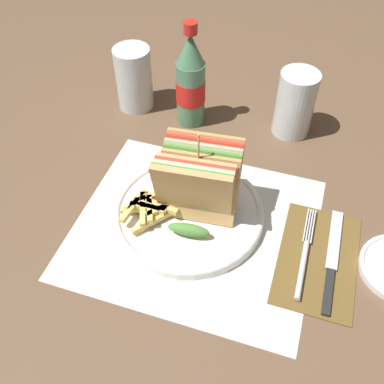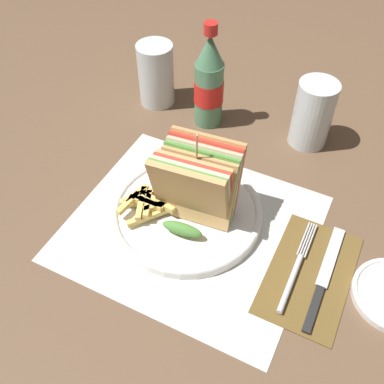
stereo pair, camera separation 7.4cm
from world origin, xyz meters
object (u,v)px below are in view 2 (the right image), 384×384
object	(u,v)px
club_sandwich	(196,185)
coke_bottle_near	(209,83)
plate_main	(187,212)
glass_far	(156,78)
knife	(324,277)
glass_near	(312,117)
fork	(294,273)

from	to	relation	value
club_sandwich	coke_bottle_near	xyz separation A→B (m)	(-0.09, 0.24, 0.01)
plate_main	glass_far	xyz separation A→B (m)	(-0.20, 0.26, 0.05)
plate_main	knife	size ratio (longest dim) A/B	1.28
club_sandwich	coke_bottle_near	world-z (taller)	coke_bottle_near
knife	glass_far	size ratio (longest dim) A/B	1.50
knife	glass_near	size ratio (longest dim) A/B	1.50
knife	glass_near	world-z (taller)	glass_near
fork	glass_far	world-z (taller)	glass_far
knife	coke_bottle_near	distance (m)	0.42
club_sandwich	glass_near	world-z (taller)	club_sandwich
coke_bottle_near	glass_near	size ratio (longest dim) A/B	1.62
plate_main	club_sandwich	distance (m)	0.07
knife	glass_near	bearing A→B (deg)	110.64
plate_main	fork	xyz separation A→B (m)	(0.20, -0.03, -0.00)
coke_bottle_near	glass_far	bearing A→B (deg)	173.82
knife	glass_near	xyz separation A→B (m)	(-0.12, 0.30, 0.05)
plate_main	coke_bottle_near	world-z (taller)	coke_bottle_near
knife	fork	bearing A→B (deg)	-161.33
coke_bottle_near	fork	bearing A→B (deg)	-45.66
fork	club_sandwich	bearing A→B (deg)	167.10
fork	glass_near	distance (m)	0.32
club_sandwich	glass_near	distance (m)	0.29
plate_main	knife	distance (m)	0.24
knife	plate_main	bearing A→B (deg)	174.78
coke_bottle_near	glass_far	xyz separation A→B (m)	(-0.13, 0.01, -0.03)
fork	coke_bottle_near	size ratio (longest dim) A/B	0.82
fork	coke_bottle_near	distance (m)	0.40
club_sandwich	coke_bottle_near	distance (m)	0.26
fork	glass_near	bearing A→B (deg)	102.66
plate_main	knife	world-z (taller)	plate_main
plate_main	coke_bottle_near	size ratio (longest dim) A/B	1.18
knife	coke_bottle_near	size ratio (longest dim) A/B	0.93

